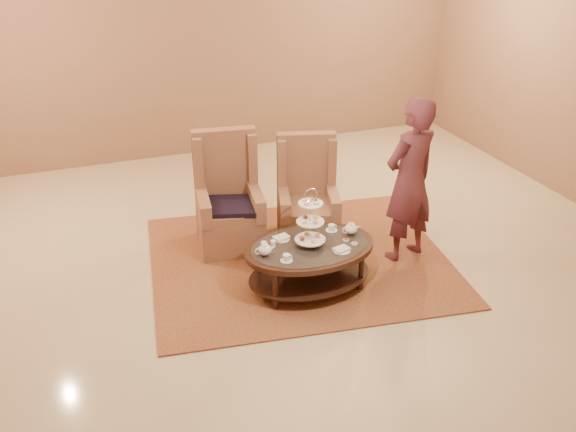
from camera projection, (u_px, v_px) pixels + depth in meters
name	position (u px, v px, depth m)	size (l,w,h in m)	color
ground	(301.00, 283.00, 6.56)	(8.00, 8.00, 0.00)	beige
ceiling	(301.00, 283.00, 6.56)	(8.00, 8.00, 0.02)	beige
wall_back	(199.00, 35.00, 9.11)	(8.00, 0.04, 3.50)	#986D53
rug	(299.00, 260.00, 6.95)	(3.46, 3.01, 0.02)	#A36839
tea_table	(310.00, 253.00, 6.30)	(1.33, 0.93, 1.10)	black
armchair_left	(229.00, 208.00, 7.12)	(0.79, 0.81, 1.29)	#996348
armchair_right	(307.00, 206.00, 7.23)	(0.81, 0.83, 1.21)	#996348
person	(410.00, 181.00, 6.64)	(0.74, 0.59, 1.79)	#56252E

